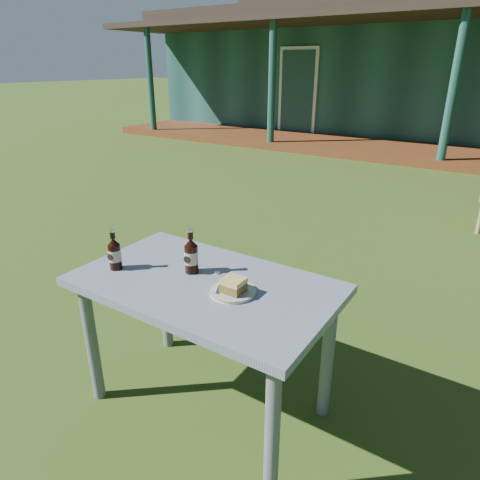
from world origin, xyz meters
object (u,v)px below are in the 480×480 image
Objects in this scene: cake_slice at (233,285)px; cola_bottle_far at (115,253)px; cafe_table at (205,300)px; cola_bottle_near at (191,255)px; plate at (233,291)px.

cake_slice is 0.46× the size of cola_bottle_far.
cafe_table is 13.04× the size of cake_slice.
cafe_table is at bearing -21.80° from cola_bottle_near.
cake_slice is 0.42× the size of cola_bottle_near.
cola_bottle_near is at bearing 168.00° from plate.
cake_slice is at bearing -8.32° from cafe_table.
cafe_table is 0.20m from plate.
cafe_table is at bearing 171.68° from cake_slice.
cafe_table is 5.88× the size of plate.
cola_bottle_far is at bearing -170.49° from cake_slice.
plate reaches higher than cafe_table.
cake_slice is at bearing -47.11° from plate.
cola_bottle_far reaches higher than cafe_table.
cake_slice is at bearing 9.51° from cola_bottle_far.
cafe_table is 5.95× the size of cola_bottle_far.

